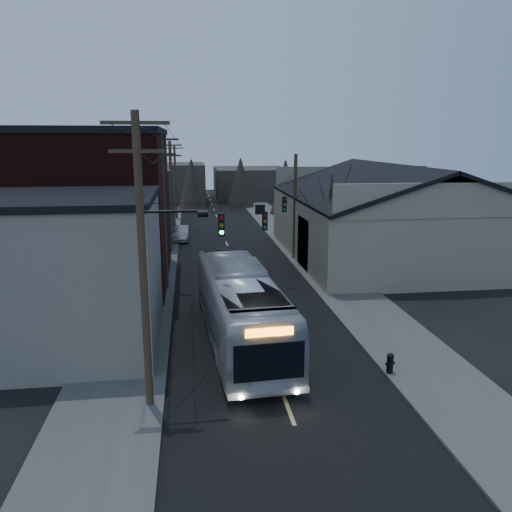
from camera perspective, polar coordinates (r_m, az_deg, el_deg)
The scene contains 15 objects.
ground at distance 17.27m, azimuth 5.17°, elevation -20.54°, with size 160.00×160.00×0.00m, color black.
road_surface at distance 45.14m, azimuth -3.17°, elevation 0.89°, with size 9.00×110.00×0.02m, color black.
sidewalk_left at distance 45.12m, azimuth -11.43°, elevation 0.70°, with size 4.00×110.00×0.12m, color #474744.
sidewalk_right at distance 46.07m, azimuth 4.92°, elevation 1.17°, with size 4.00×110.00×0.12m, color #474744.
building_clapboard at distance 24.44m, azimuth -20.74°, elevation -2.09°, with size 8.00×8.00×7.00m, color slate.
building_brick at distance 34.94m, azimuth -18.58°, elevation 4.94°, with size 10.00×12.00×10.00m, color black.
building_left_far at distance 50.74m, azimuth -14.57°, elevation 5.84°, with size 9.00×14.00×7.00m, color #37312C.
warehouse at distance 42.83m, azimuth 14.98°, elevation 3.45°, with size 16.16×20.60×7.73m.
building_far_left at distance 79.31m, azimuth -9.57°, elevation 8.20°, with size 10.00×12.00×6.00m, color #37312C.
building_far_right at distance 84.92m, azimuth -0.56°, elevation 8.35°, with size 12.00×14.00×5.00m, color #37312C.
bare_tree at distance 35.88m, azimuth 8.45°, elevation 3.42°, with size 0.40×0.40×7.20m, color black.
utility_lines at distance 38.41m, azimuth -7.23°, elevation 6.13°, with size 11.24×45.28×10.50m.
bus at distance 23.95m, azimuth -1.82°, elevation -5.82°, with size 3.00×12.81×3.57m, color #ACB0B8.
parked_car at distance 49.10m, azimuth -8.58°, elevation 2.58°, with size 1.48×4.25×1.40m, color #94979B.
fire_hydrant at distance 21.83m, azimuth 15.08°, elevation -11.64°, with size 0.42×0.30×0.87m.
Camera 1 is at (-3.33, -13.99, 9.55)m, focal length 35.00 mm.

